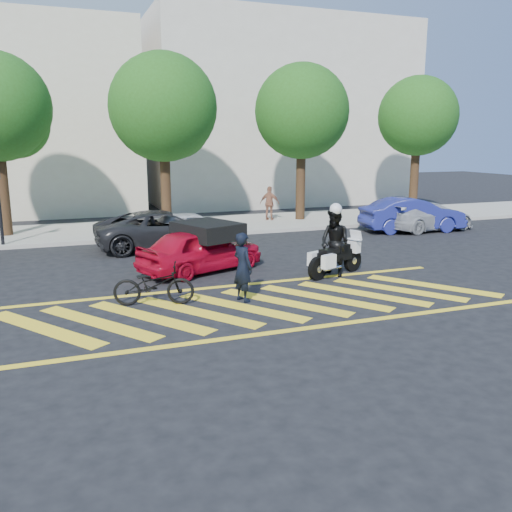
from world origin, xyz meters
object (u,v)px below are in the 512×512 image
object	(u,v)px
police_motorcycle	(335,258)
parked_right	(412,215)
officer_bike	(243,267)
parked_mid_right	(191,228)
parked_mid_left	(165,229)
officer_moto	(335,243)
bicycle	(154,284)
parked_far_right	(427,216)
red_convertible	(201,250)

from	to	relation	value
police_motorcycle	parked_right	world-z (taller)	parked_right
police_motorcycle	parked_right	size ratio (longest dim) A/B	0.48
officer_bike	parked_mid_right	distance (m)	7.70
police_motorcycle	parked_mid_left	distance (m)	7.01
officer_moto	police_motorcycle	bearing A→B (deg)	30.94
bicycle	parked_far_right	bearing A→B (deg)	-47.77
officer_bike	parked_right	xyz separation A→B (m)	(10.31, 7.33, -0.13)
red_convertible	parked_right	distance (m)	11.23
officer_bike	parked_right	world-z (taller)	officer_bike
red_convertible	parked_far_right	distance (m)	11.98
police_motorcycle	parked_mid_right	bearing A→B (deg)	92.45
parked_mid_right	police_motorcycle	bearing A→B (deg)	-161.83
bicycle	parked_far_right	distance (m)	14.91
officer_bike	police_motorcycle	xyz separation A→B (m)	(3.35, 1.47, -0.32)
police_motorcycle	officer_moto	distance (m)	0.44
red_convertible	parked_right	bearing A→B (deg)	-91.23
bicycle	officer_bike	bearing A→B (deg)	-87.11
officer_bike	red_convertible	world-z (taller)	officer_bike
parked_right	police_motorcycle	bearing A→B (deg)	137.82
officer_bike	parked_far_right	distance (m)	13.31
officer_moto	parked_mid_left	bearing A→B (deg)	-168.60
police_motorcycle	officer_moto	size ratio (longest dim) A/B	1.09
red_convertible	parked_far_right	bearing A→B (deg)	-92.59
parked_far_right	red_convertible	bearing A→B (deg)	103.25
police_motorcycle	parked_far_right	bearing A→B (deg)	15.30
officer_bike	red_convertible	xyz separation A→B (m)	(-0.18, 3.34, -0.19)
parked_mid_left	parked_far_right	distance (m)	11.60
officer_bike	parked_mid_left	xyz separation A→B (m)	(-0.49, 7.33, -0.16)
officer_bike	parked_mid_left	world-z (taller)	officer_bike
officer_bike	parked_far_right	world-z (taller)	officer_bike
police_motorcycle	officer_moto	xyz separation A→B (m)	(-0.02, 0.01, 0.44)
police_motorcycle	officer_moto	world-z (taller)	officer_moto
parked_mid_right	parked_right	size ratio (longest dim) A/B	0.85
red_convertible	parked_mid_right	world-z (taller)	red_convertible
police_motorcycle	parked_far_right	size ratio (longest dim) A/B	0.49
police_motorcycle	parked_mid_left	world-z (taller)	parked_mid_left
officer_bike	parked_mid_left	size ratio (longest dim) A/B	0.34
officer_bike	parked_right	bearing A→B (deg)	-72.78
officer_moto	parked_mid_right	size ratio (longest dim) A/B	0.52
officer_moto	parked_far_right	xyz separation A→B (m)	(7.77, 5.85, -0.35)
officer_bike	parked_mid_right	bearing A→B (deg)	-22.36
parked_mid_left	bicycle	bearing A→B (deg)	163.84
officer_moto	bicycle	bearing A→B (deg)	-100.94
officer_moto	parked_mid_right	bearing A→B (deg)	-177.63
officer_moto	parked_mid_left	distance (m)	7.00
parked_right	parked_far_right	size ratio (longest dim) A/B	1.01
police_motorcycle	parked_far_right	distance (m)	9.72
police_motorcycle	parked_mid_left	xyz separation A→B (m)	(-3.84, 5.86, 0.16)
police_motorcycle	red_convertible	size ratio (longest dim) A/B	0.55
parked_far_right	parked_mid_left	bearing A→B (deg)	83.79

